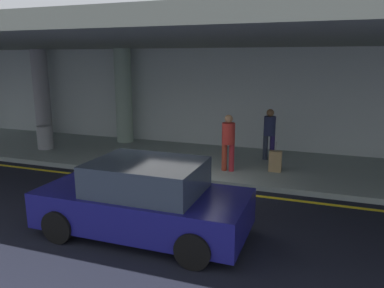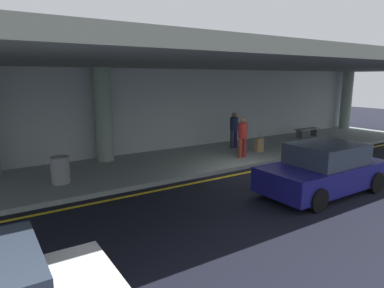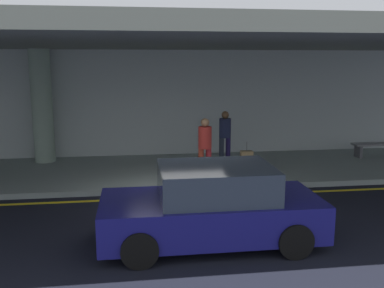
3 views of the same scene
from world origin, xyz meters
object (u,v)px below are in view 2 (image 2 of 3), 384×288
object	(u,v)px
person_waiting_for_ride	(243,135)
trash_bin_steel	(60,170)
car_navy	(324,170)
bench_metal	(307,131)
support_column_right_mid	(346,100)
suitcase_upright_primary	(259,145)
support_column_center	(104,115)
traveler_with_luggage	(234,128)

from	to	relation	value
person_waiting_for_ride	trash_bin_steel	size ratio (longest dim) A/B	1.98
car_navy	person_waiting_for_ride	bearing A→B (deg)	84.78
bench_metal	trash_bin_steel	bearing A→B (deg)	-174.68
bench_metal	support_column_right_mid	bearing A→B (deg)	10.15
person_waiting_for_ride	bench_metal	distance (m)	6.54
suitcase_upright_primary	bench_metal	distance (m)	5.12
support_column_right_mid	car_navy	distance (m)	13.60
support_column_center	car_navy	distance (m)	8.23
support_column_center	traveler_with_luggage	xyz separation A→B (m)	(5.87, -0.90, -0.86)
suitcase_upright_primary	trash_bin_steel	xyz separation A→B (m)	(-8.41, 0.09, 0.11)
support_column_center	car_navy	world-z (taller)	support_column_center
support_column_right_mid	car_navy	bearing A→B (deg)	-149.46
support_column_right_mid	bench_metal	size ratio (longest dim) A/B	2.28
car_navy	suitcase_upright_primary	world-z (taller)	car_navy
car_navy	bench_metal	distance (m)	9.13
traveler_with_luggage	bench_metal	distance (m)	5.37
support_column_center	suitcase_upright_primary	world-z (taller)	support_column_center
traveler_with_luggage	support_column_center	bearing A→B (deg)	168.50
support_column_center	bench_metal	size ratio (longest dim) A/B	2.28
support_column_right_mid	traveler_with_luggage	bearing A→B (deg)	-174.90
traveler_with_luggage	support_column_right_mid	bearing A→B (deg)	2.36
bench_metal	trash_bin_steel	distance (m)	13.41
support_column_right_mid	traveler_with_luggage	xyz separation A→B (m)	(-10.13, -0.90, -0.86)
support_column_right_mid	suitcase_upright_primary	distance (m)	10.10
support_column_right_mid	bench_metal	xyz separation A→B (m)	(-4.80, -0.86, -1.47)
person_waiting_for_ride	bench_metal	xyz separation A→B (m)	(6.28, 1.73, -0.61)
car_navy	bench_metal	world-z (taller)	car_navy
car_navy	traveler_with_luggage	world-z (taller)	traveler_with_luggage
traveler_with_luggage	suitcase_upright_primary	world-z (taller)	traveler_with_luggage
bench_metal	trash_bin_steel	size ratio (longest dim) A/B	1.88
car_navy	bench_metal	bearing A→B (deg)	43.81
person_waiting_for_ride	trash_bin_steel	world-z (taller)	person_waiting_for_ride
support_column_right_mid	suitcase_upright_primary	bearing A→B (deg)	-167.30
support_column_right_mid	person_waiting_for_ride	size ratio (longest dim) A/B	2.17
traveler_with_luggage	suitcase_upright_primary	distance (m)	1.50
bench_metal	support_column_center	bearing A→B (deg)	175.61
support_column_center	trash_bin_steel	distance (m)	3.32
support_column_right_mid	trash_bin_steel	world-z (taller)	support_column_right_mid
support_column_right_mid	suitcase_upright_primary	xyz separation A→B (m)	(-9.74, -2.20, -1.51)
traveler_with_luggage	trash_bin_steel	bearing A→B (deg)	-174.24
support_column_center	bench_metal	xyz separation A→B (m)	(11.20, -0.86, -1.47)
support_column_right_mid	support_column_center	bearing A→B (deg)	180.00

